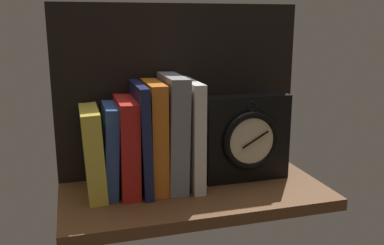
% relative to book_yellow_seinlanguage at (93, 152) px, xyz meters
% --- Properties ---
extents(ground_plane, '(0.58, 0.27, 0.03)m').
position_rel_book_yellow_seinlanguage_xyz_m(ground_plane, '(0.21, -0.04, -0.11)').
color(ground_plane, brown).
extents(back_panel, '(0.58, 0.01, 0.40)m').
position_rel_book_yellow_seinlanguage_xyz_m(back_panel, '(0.21, 0.09, 0.11)').
color(back_panel, black).
rests_on(back_panel, ground_plane).
extents(book_yellow_seinlanguage, '(0.04, 0.15, 0.19)m').
position_rel_book_yellow_seinlanguage_xyz_m(book_yellow_seinlanguage, '(0.00, 0.00, 0.00)').
color(book_yellow_seinlanguage, gold).
rests_on(book_yellow_seinlanguage, ground_plane).
extents(book_blue_modern, '(0.04, 0.12, 0.19)m').
position_rel_book_yellow_seinlanguage_xyz_m(book_blue_modern, '(0.04, 0.00, 0.00)').
color(book_blue_modern, '#2D4C8E').
rests_on(book_blue_modern, ground_plane).
extents(book_red_requiem, '(0.04, 0.15, 0.20)m').
position_rel_book_yellow_seinlanguage_xyz_m(book_red_requiem, '(0.07, 0.00, 0.01)').
color(book_red_requiem, red).
rests_on(book_red_requiem, ground_plane).
extents(book_navy_bierce, '(0.02, 0.16, 0.24)m').
position_rel_book_yellow_seinlanguage_xyz_m(book_navy_bierce, '(0.10, 0.00, 0.02)').
color(book_navy_bierce, '#192147').
rests_on(book_navy_bierce, ground_plane).
extents(book_orange_pandolfini, '(0.03, 0.14, 0.24)m').
position_rel_book_yellow_seinlanguage_xyz_m(book_orange_pandolfini, '(0.13, 0.00, 0.02)').
color(book_orange_pandolfini, orange).
rests_on(book_orange_pandolfini, ground_plane).
extents(book_gray_chess, '(0.05, 0.15, 0.25)m').
position_rel_book_yellow_seinlanguage_xyz_m(book_gray_chess, '(0.17, 0.00, 0.03)').
color(book_gray_chess, gray).
rests_on(book_gray_chess, ground_plane).
extents(book_white_catcher, '(0.03, 0.16, 0.24)m').
position_rel_book_yellow_seinlanguage_xyz_m(book_white_catcher, '(0.21, 0.00, 0.03)').
color(book_white_catcher, silver).
rests_on(book_white_catcher, ground_plane).
extents(framed_clock, '(0.20, 0.06, 0.20)m').
position_rel_book_yellow_seinlanguage_xyz_m(framed_clock, '(0.35, -0.01, 0.01)').
color(framed_clock, black).
rests_on(framed_clock, ground_plane).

